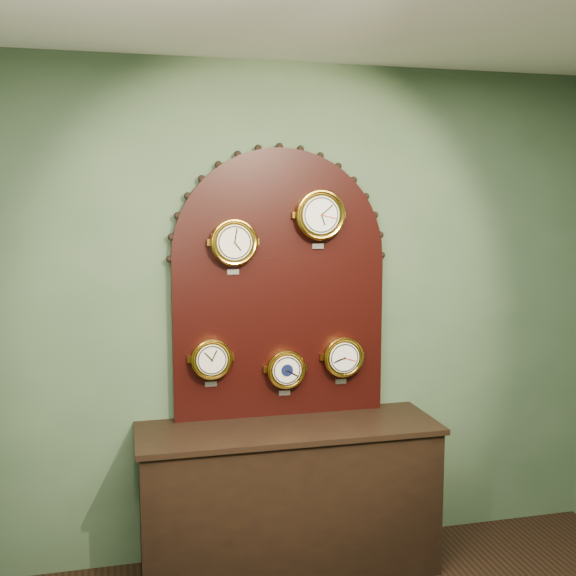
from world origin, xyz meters
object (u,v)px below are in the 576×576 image
object	(u,v)px
display_board	(280,276)
tide_clock	(343,357)
arabic_clock	(320,215)
barometer	(286,369)
hygrometer	(211,359)
roman_clock	(234,242)
shop_counter	(289,501)

from	to	relation	value
display_board	tide_clock	xyz separation A→B (m)	(0.35, -0.07, -0.47)
arabic_clock	display_board	bearing A→B (deg)	162.23
display_board	barometer	xyz separation A→B (m)	(0.02, -0.07, -0.52)
hygrometer	barometer	xyz separation A→B (m)	(0.42, 0.00, -0.08)
display_board	roman_clock	size ratio (longest dim) A/B	5.02
arabic_clock	tide_clock	size ratio (longest dim) A/B	1.16
roman_clock	tide_clock	world-z (taller)	roman_clock
roman_clock	tide_clock	distance (m)	0.91
arabic_clock	roman_clock	bearing A→B (deg)	179.93
roman_clock	arabic_clock	size ratio (longest dim) A/B	0.93
shop_counter	tide_clock	world-z (taller)	tide_clock
shop_counter	roman_clock	size ratio (longest dim) A/B	5.25
arabic_clock	barometer	bearing A→B (deg)	179.61
display_board	hygrometer	distance (m)	0.60
hygrometer	display_board	bearing A→B (deg)	9.51
roman_clock	arabic_clock	xyz separation A→B (m)	(0.48, -0.00, 0.14)
shop_counter	barometer	size ratio (longest dim) A/B	5.93
display_board	roman_clock	bearing A→B (deg)	-165.91
roman_clock	hygrometer	world-z (taller)	roman_clock
display_board	tide_clock	bearing A→B (deg)	-10.69
display_board	tide_clock	size ratio (longest dim) A/B	5.39
roman_clock	barometer	world-z (taller)	roman_clock
tide_clock	barometer	bearing A→B (deg)	179.96
shop_counter	barometer	bearing A→B (deg)	82.87
hygrometer	shop_counter	bearing A→B (deg)	-21.11
shop_counter	tide_clock	bearing A→B (deg)	23.44
arabic_clock	hygrometer	distance (m)	0.99
arabic_clock	hygrometer	bearing A→B (deg)	179.88
barometer	tide_clock	xyz separation A→B (m)	(0.33, -0.00, 0.05)
display_board	arabic_clock	size ratio (longest dim) A/B	4.65
display_board	barometer	size ratio (longest dim) A/B	5.67
shop_counter	roman_clock	bearing A→B (deg)	150.33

